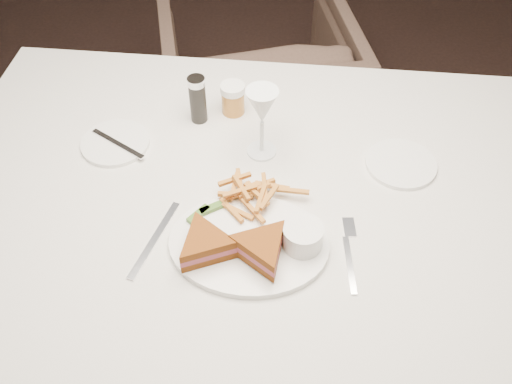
{
  "coord_description": "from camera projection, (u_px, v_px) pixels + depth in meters",
  "views": [
    {
      "loc": [
        0.4,
        -1.2,
        1.67
      ],
      "look_at": [
        0.39,
        -0.41,
        0.8
      ],
      "focal_mm": 40.0,
      "sensor_mm": 36.0,
      "label": 1
    }
  ],
  "objects": [
    {
      "name": "chair_far",
      "position": [
        257.0,
        80.0,
        2.17
      ],
      "size": [
        0.78,
        0.75,
        0.7
      ],
      "primitive_type": "imported",
      "rotation": [
        0.0,
        0.0,
        3.32
      ],
      "color": "#433129",
      "rests_on": "ground"
    },
    {
      "name": "table_setting",
      "position": [
        250.0,
        196.0,
        1.18
      ],
      "size": [
        0.82,
        0.65,
        0.18
      ],
      "color": "white",
      "rests_on": "table"
    },
    {
      "name": "ground",
      "position": [
        149.0,
        256.0,
        2.04
      ],
      "size": [
        5.0,
        5.0,
        0.0
      ],
      "primitive_type": "plane",
      "color": "black",
      "rests_on": "ground"
    },
    {
      "name": "table",
      "position": [
        256.0,
        285.0,
        1.52
      ],
      "size": [
        1.52,
        1.08,
        0.75
      ],
      "primitive_type": "cube",
      "rotation": [
        0.0,
        0.0,
        -0.09
      ],
      "color": "silver",
      "rests_on": "ground"
    }
  ]
}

